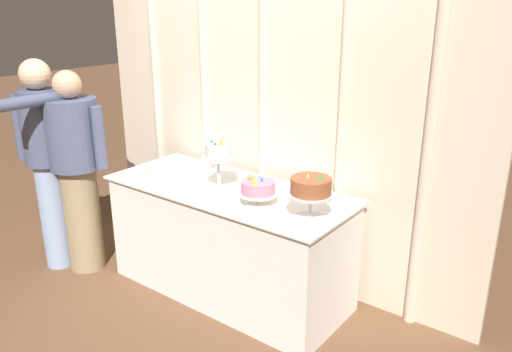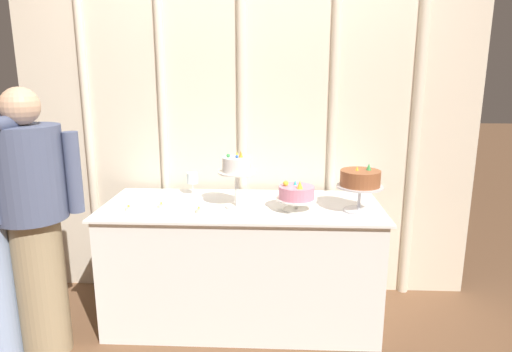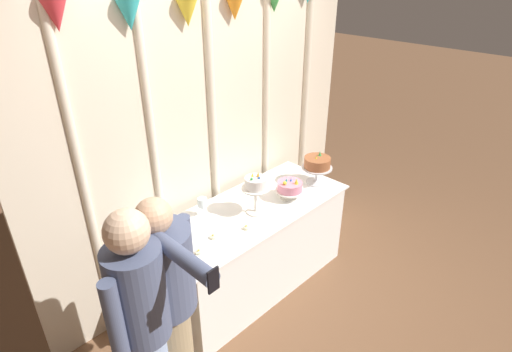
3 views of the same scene
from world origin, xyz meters
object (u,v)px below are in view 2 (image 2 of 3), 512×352
wine_glass (192,179)px  tealight_near_left (161,206)px  tealight_far_left (129,208)px  cake_display_center (296,194)px  cake_table (242,263)px  tealight_near_right (199,211)px  cake_display_rightmost (360,181)px  cake_display_leftmost (237,169)px  guest_man_dark_suit (33,217)px

wine_glass → tealight_near_left: size_ratio=3.20×
wine_glass → tealight_far_left: 0.49m
cake_display_center → wine_glass: cake_display_center is taller
cake_table → tealight_near_left: bearing=-170.4°
cake_display_center → tealight_near_right: cake_display_center is taller
wine_glass → cake_display_center: bearing=-24.8°
cake_table → cake_display_rightmost: 0.92m
wine_glass → tealight_near_left: 0.34m
cake_display_leftmost → wine_glass: 0.44m
cake_display_leftmost → tealight_near_left: cake_display_leftmost is taller
cake_display_leftmost → tealight_near_right: cake_display_leftmost is taller
cake_table → wine_glass: 0.65m
guest_man_dark_suit → cake_display_rightmost: bearing=9.2°
guest_man_dark_suit → wine_glass: bearing=38.3°
cake_display_center → cake_display_rightmost: size_ratio=0.84×
cake_display_center → cake_display_rightmost: bearing=0.4°
cake_display_leftmost → tealight_near_right: size_ratio=7.96×
cake_table → cake_display_center: cake_display_center is taller
cake_display_center → cake_display_rightmost: 0.38m
tealight_near_left → cake_display_rightmost: bearing=-1.1°
cake_display_leftmost → tealight_near_left: 0.52m
cake_display_rightmost → tealight_near_right: cake_display_rightmost is taller
tealight_far_left → tealight_near_right: size_ratio=1.06×
cake_table → guest_man_dark_suit: guest_man_dark_suit is taller
wine_glass → tealight_near_right: wine_glass is taller
cake_display_leftmost → wine_glass: (-0.32, 0.27, -0.13)m
tealight_near_right → guest_man_dark_suit: size_ratio=0.03×
tealight_far_left → tealight_near_left: size_ratio=0.98×
tealight_near_right → guest_man_dark_suit: bearing=-165.5°
guest_man_dark_suit → tealight_far_left: bearing=29.9°
cake_display_center → tealight_far_left: cake_display_center is taller
tealight_far_left → guest_man_dark_suit: guest_man_dark_suit is taller
wine_glass → tealight_far_left: wine_glass is taller
cake_display_leftmost → cake_display_center: (0.36, -0.05, -0.14)m
cake_table → tealight_near_right: tealight_near_right is taller
cake_display_leftmost → tealight_far_left: cake_display_leftmost is taller
wine_glass → tealight_near_right: (0.11, -0.38, -0.10)m
tealight_near_right → cake_display_rightmost: bearing=4.1°
tealight_near_right → guest_man_dark_suit: (-0.88, -0.23, 0.02)m
guest_man_dark_suit → cake_display_center: bearing=11.4°
tealight_far_left → tealight_near_left: bearing=18.8°
cake_display_center → tealight_near_right: bearing=-173.5°
tealight_near_left → tealight_near_right: (0.25, -0.09, 0.00)m
cake_display_rightmost → wine_glass: bearing=163.5°
cake_display_leftmost → guest_man_dark_suit: 1.16m
cake_table → cake_display_center: size_ratio=7.08×
cake_table → cake_display_leftmost: 0.64m
wine_glass → tealight_near_right: 0.41m
cake_display_rightmost → tealight_near_right: size_ratio=6.56×
tealight_far_left → tealight_near_left: (0.18, 0.06, 0.00)m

